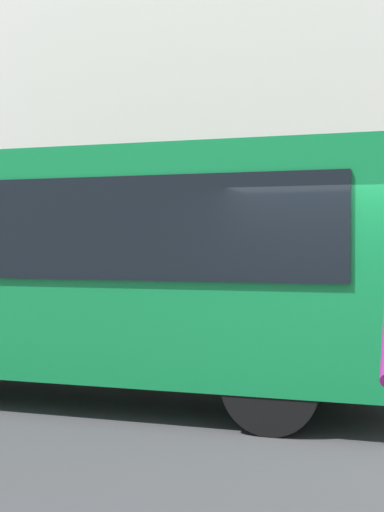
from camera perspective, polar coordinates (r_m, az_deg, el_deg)
The scene contains 2 objects.
ground_plane at distance 7.62m, azimuth 13.20°, elevation -13.75°, with size 60.00×60.00×0.00m, color #38383A.
red_bus at distance 9.27m, azimuth -10.80°, elevation -0.60°, with size 9.05×2.54×3.08m.
Camera 1 is at (-0.59, 7.35, 1.93)m, focal length 49.59 mm.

